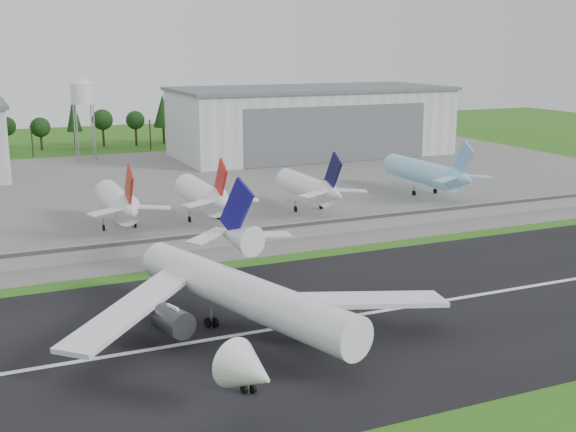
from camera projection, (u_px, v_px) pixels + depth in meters
name	position (u px, v px, depth m)	size (l,w,h in m)	color
ground	(332.00, 351.00, 97.38)	(600.00, 600.00, 0.00)	#2F6718
runway	(301.00, 325.00, 106.28)	(320.00, 60.00, 0.10)	black
runway_centerline	(301.00, 324.00, 106.26)	(220.00, 1.00, 0.02)	white
apron	(139.00, 191.00, 204.33)	(320.00, 150.00, 0.10)	slate
blast_fence	(209.00, 240.00, 145.97)	(240.00, 0.61, 3.50)	gray
hangar_east	(311.00, 121.00, 270.76)	(102.00, 47.00, 25.20)	silver
water_tower	(82.00, 91.00, 254.68)	(8.40, 8.40, 29.40)	#99999E
utility_poles	(94.00, 153.00, 275.66)	(230.00, 3.00, 12.00)	black
treeline	(88.00, 148.00, 289.03)	(320.00, 16.00, 22.00)	black
main_airliner	(243.00, 303.00, 101.18)	(54.45, 57.84, 18.17)	white
parked_jet_red_a	(119.00, 203.00, 158.89)	(7.36, 31.29, 16.81)	silver
parked_jet_red_b	(205.00, 196.00, 166.57)	(7.36, 31.29, 16.84)	white
parked_jet_navy	(311.00, 188.00, 177.17)	(7.36, 31.29, 16.64)	white
parked_jet_skyblue	(428.00, 173.00, 196.38)	(7.36, 37.29, 16.93)	#8CD0F3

